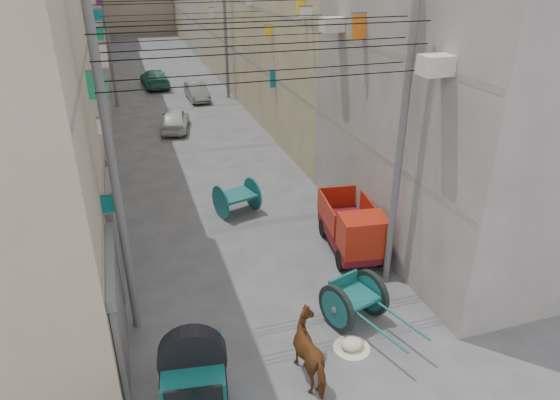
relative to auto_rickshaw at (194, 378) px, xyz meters
name	(u,v)px	position (x,y,z in m)	size (l,w,h in m)	color
shutters_left	(114,204)	(-1.36, 7.61, 0.51)	(0.18, 14.40, 2.88)	#525257
signboards	(183,67)	(2.55, 18.89, 2.44)	(8.22, 40.52, 5.67)	#0B6F7C
ac_units	(383,6)	(6.21, 4.90, 6.45)	(0.70, 6.55, 3.35)	beige
utility_poles	(197,75)	(2.56, 14.23, 3.01)	(7.40, 22.20, 8.00)	#57575A
overhead_cables	(203,12)	(2.56, 11.63, 5.78)	(7.40, 22.52, 1.12)	black
auto_rickshaw	(194,378)	(0.00, 0.00, 0.00)	(1.59, 2.45, 1.68)	black
tonga_cart	(354,300)	(4.36, 1.72, -0.33)	(1.83, 2.98, 1.26)	black
mini_truck	(354,233)	(5.71, 4.59, -0.14)	(1.78, 3.29, 1.77)	black
second_cart	(237,197)	(2.87, 8.58, -0.32)	(1.69, 1.58, 1.24)	#114E4D
feed_sack	(352,344)	(3.89, 0.77, -0.85)	(0.56, 0.45, 0.28)	beige
horse	(314,352)	(2.67, 0.23, -0.27)	(0.77, 1.69, 1.43)	brown
distant_car_white	(175,120)	(1.89, 19.26, -0.40)	(1.39, 3.45, 1.18)	#B9B9B9
distant_car_grey	(197,91)	(4.06, 25.29, -0.43)	(1.18, 3.40, 1.12)	#5C615F
distant_car_green	(155,79)	(1.70, 29.82, -0.37)	(1.73, 4.26, 1.24)	#236655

